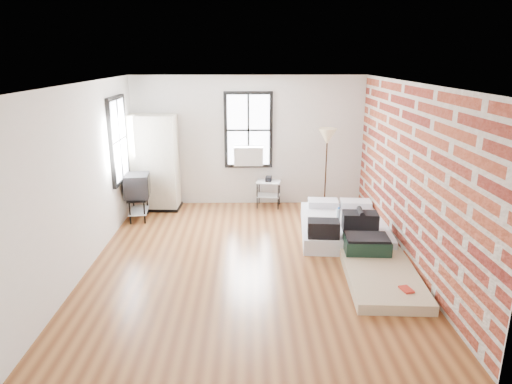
{
  "coord_description": "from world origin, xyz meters",
  "views": [
    {
      "loc": [
        -0.0,
        -6.79,
        3.18
      ],
      "look_at": [
        0.12,
        0.3,
        1.06
      ],
      "focal_mm": 32.0,
      "sensor_mm": 36.0,
      "label": 1
    }
  ],
  "objects_px": {
    "mattress_bare": "(378,268)",
    "tv_stand": "(138,187)",
    "floor_lamp": "(327,140)",
    "wardrobe": "(154,163)",
    "side_table": "(269,186)",
    "mattress_main": "(343,225)"
  },
  "relations": [
    {
      "from": "mattress_bare",
      "to": "tv_stand",
      "type": "bearing_deg",
      "value": 152.01
    },
    {
      "from": "floor_lamp",
      "to": "wardrobe",
      "type": "bearing_deg",
      "value": 180.0
    },
    {
      "from": "side_table",
      "to": "tv_stand",
      "type": "height_order",
      "value": "tv_stand"
    },
    {
      "from": "mattress_bare",
      "to": "floor_lamp",
      "type": "bearing_deg",
      "value": 98.58
    },
    {
      "from": "side_table",
      "to": "mattress_main",
      "type": "bearing_deg",
      "value": -51.79
    },
    {
      "from": "floor_lamp",
      "to": "tv_stand",
      "type": "bearing_deg",
      "value": -169.87
    },
    {
      "from": "mattress_bare",
      "to": "floor_lamp",
      "type": "height_order",
      "value": "floor_lamp"
    },
    {
      "from": "mattress_main",
      "to": "tv_stand",
      "type": "distance_m",
      "value": 4.09
    },
    {
      "from": "floor_lamp",
      "to": "side_table",
      "type": "bearing_deg",
      "value": 176.72
    },
    {
      "from": "side_table",
      "to": "wardrobe",
      "type": "bearing_deg",
      "value": -178.35
    },
    {
      "from": "wardrobe",
      "to": "tv_stand",
      "type": "xyz_separation_m",
      "value": [
        -0.21,
        -0.69,
        -0.34
      ]
    },
    {
      "from": "mattress_bare",
      "to": "wardrobe",
      "type": "relative_size",
      "value": 0.98
    },
    {
      "from": "side_table",
      "to": "floor_lamp",
      "type": "xyz_separation_m",
      "value": [
        1.22,
        -0.07,
        1.02
      ]
    },
    {
      "from": "mattress_bare",
      "to": "side_table",
      "type": "height_order",
      "value": "side_table"
    },
    {
      "from": "mattress_main",
      "to": "side_table",
      "type": "height_order",
      "value": "side_table"
    },
    {
      "from": "tv_stand",
      "to": "floor_lamp",
      "type": "bearing_deg",
      "value": 3.91
    },
    {
      "from": "mattress_main",
      "to": "floor_lamp",
      "type": "relative_size",
      "value": 1.27
    },
    {
      "from": "mattress_bare",
      "to": "tv_stand",
      "type": "relative_size",
      "value": 2.12
    },
    {
      "from": "floor_lamp",
      "to": "mattress_bare",
      "type": "bearing_deg",
      "value": -85.01
    },
    {
      "from": "mattress_main",
      "to": "side_table",
      "type": "distance_m",
      "value": 2.14
    },
    {
      "from": "mattress_main",
      "to": "tv_stand",
      "type": "bearing_deg",
      "value": 172.18
    },
    {
      "from": "mattress_bare",
      "to": "tv_stand",
      "type": "distance_m",
      "value": 4.9
    }
  ]
}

